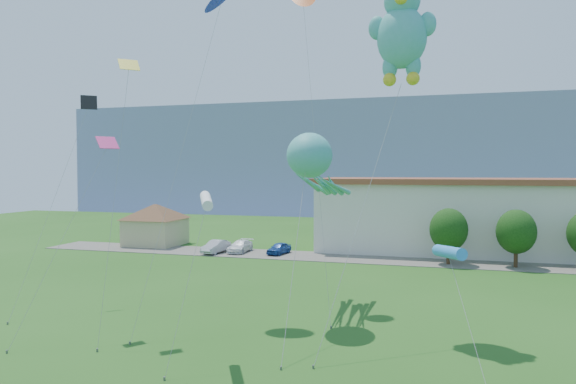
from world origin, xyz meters
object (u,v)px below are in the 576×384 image
Objects in this scene: parked_car_blue at (279,248)px; octopus_kite at (314,167)px; pavilion at (155,220)px; parked_car_white at (240,246)px; parked_car_silver at (216,247)px; teddy_bear_kite at (402,29)px.

parked_car_blue is 25.27m from octopus_kite.
octopus_kite is at bearing -44.17° from pavilion.
pavilion is 36.06m from octopus_kite.
parked_car_silver is at bearing -150.05° from parked_car_white.
parked_car_blue is at bearing 122.29° from teddy_bear_kite.
parked_car_white is at bearing -12.13° from pavilion.
octopus_kite is at bearing -44.03° from parked_car_silver.
parked_car_silver is 0.30× the size of octopus_kite.
octopus_kite is 9.44m from teddy_bear_kite.
pavilion is 42.08m from teddy_bear_kite.
teddy_bear_kite reaches higher than pavilion.
parked_car_silver reaches higher than parked_car_blue.
parked_car_white is at bearing 37.43° from parked_car_silver.
teddy_bear_kite is at bearing -48.95° from parked_car_white.
pavilion is 12.51m from parked_car_white.
parked_car_blue is at bearing 112.03° from octopus_kite.
teddy_bear_kite is (5.23, -0.34, 7.86)m from octopus_kite.
octopus_kite is at bearing 176.23° from teddy_bear_kite.
octopus_kite reaches higher than pavilion.
parked_car_blue is at bearing 18.38° from parked_car_silver.
teddy_bear_kite reaches higher than octopus_kite.
octopus_kite is at bearing -56.77° from parked_car_blue.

